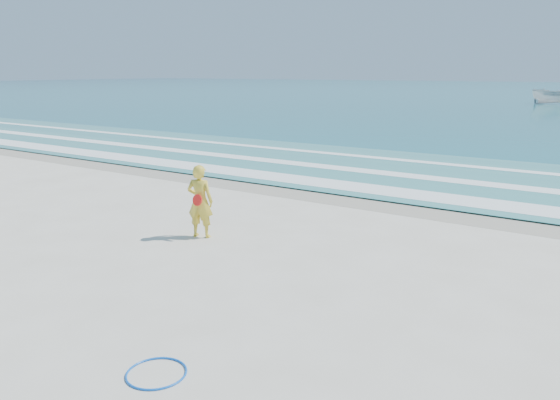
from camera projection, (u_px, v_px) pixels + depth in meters
The scene contains 9 objects.
ground at pixel (128, 296), 9.53m from camera, with size 400.00×400.00×0.00m, color silver.
wet_sand at pixel (355, 198), 16.82m from camera, with size 400.00×2.40×0.00m, color #B2A893.
shallow at pixel (413, 172), 20.85m from camera, with size 400.00×10.00×0.01m, color #59B7AD.
foam_near at pixel (373, 189), 17.86m from camera, with size 400.00×1.40×0.01m, color white.
foam_mid at pixel (405, 175), 20.20m from camera, with size 400.00×0.90×0.01m, color white.
foam_far at pixel (434, 163), 22.88m from camera, with size 400.00×0.60×0.01m, color white.
hoop at pixel (156, 373), 7.07m from camera, with size 0.79×0.79×0.03m, color blue.
boat at pixel (555, 96), 63.03m from camera, with size 1.86×4.95×1.91m, color silver.
woman at pixel (200, 201), 12.72m from camera, with size 0.72×0.58×1.73m.
Camera 1 is at (7.14, -5.92, 3.83)m, focal length 35.00 mm.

